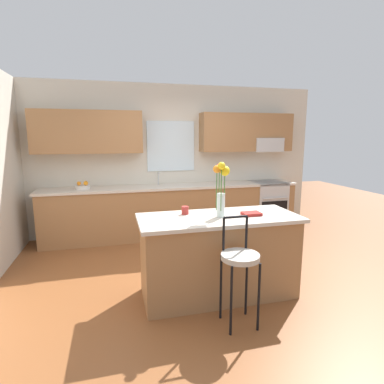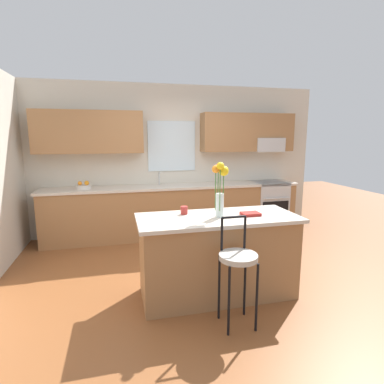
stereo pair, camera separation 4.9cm
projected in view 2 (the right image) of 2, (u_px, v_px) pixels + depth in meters
name	position (u px, v px, depth m)	size (l,w,h in m)	color
ground_plane	(200.00, 275.00, 4.02)	(14.00, 14.00, 0.00)	brown
back_wall_assembly	(174.00, 151.00, 5.65)	(5.60, 0.50, 2.70)	beige
counter_run	(175.00, 210.00, 5.56)	(4.56, 0.64, 0.92)	#996B42
sink_faucet	(159.00, 177.00, 5.53)	(0.02, 0.13, 0.23)	#B7BABC
oven_range	(268.00, 205.00, 5.96)	(0.60, 0.64, 0.92)	#B7BABC
kitchen_island	(218.00, 256.00, 3.44)	(1.76, 0.74, 0.92)	#996B42
bar_stool_near	(238.00, 262.00, 2.85)	(0.36, 0.36, 1.04)	black
flower_vase	(220.00, 185.00, 3.27)	(0.18, 0.17, 0.60)	silver
mug_ceramic	(184.00, 210.00, 3.44)	(0.08, 0.08, 0.09)	#A52D28
cookbook	(250.00, 214.00, 3.40)	(0.20, 0.15, 0.03)	maroon
fruit_bowl_oranges	(84.00, 186.00, 5.10)	(0.24, 0.24, 0.13)	silver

